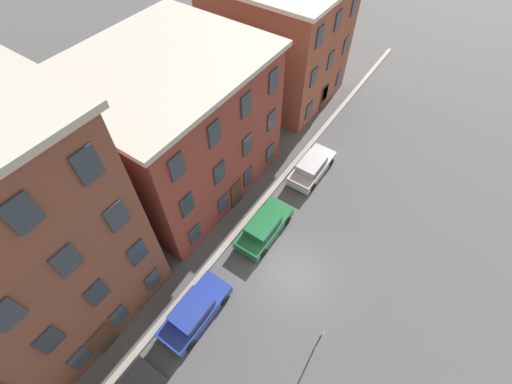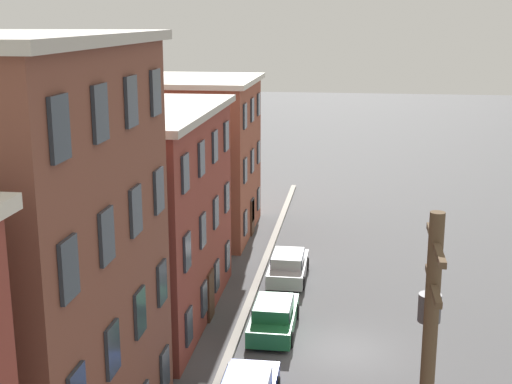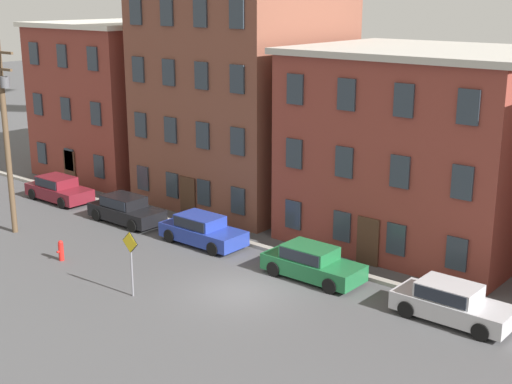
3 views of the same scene
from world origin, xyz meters
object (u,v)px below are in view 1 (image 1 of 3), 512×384
(car_blue, at_px, (194,311))
(car_green, at_px, (264,227))
(car_silver, at_px, (312,167))
(caution_sign, at_px, (319,340))

(car_blue, xyz_separation_m, car_green, (6.65, -0.15, 0.00))
(car_blue, distance_m, car_silver, 13.01)
(car_blue, bearing_deg, car_silver, -0.69)
(car_silver, xyz_separation_m, caution_sign, (-10.81, -6.16, 1.08))
(car_blue, height_order, caution_sign, caution_sign)
(caution_sign, bearing_deg, car_silver, 29.65)
(caution_sign, bearing_deg, car_blue, 109.21)
(car_green, xyz_separation_m, caution_sign, (-4.45, -6.16, 1.08))
(car_silver, bearing_deg, caution_sign, -150.35)
(car_silver, height_order, caution_sign, caution_sign)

